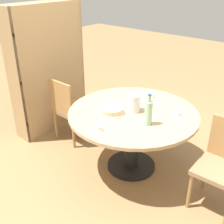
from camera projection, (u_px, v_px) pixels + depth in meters
ground_plane at (131, 166)px, 3.33m from camera, size 14.00×14.00×0.00m
dining_table at (133, 124)px, 3.07m from camera, size 1.39×1.39×0.72m
chair_a at (222, 163)px, 2.61m from camera, size 0.43×0.43×0.87m
chair_b at (70, 108)px, 3.65m from camera, size 0.43×0.43×0.87m
bookshelf at (49, 71)px, 3.83m from camera, size 1.08×0.28×1.73m
coffee_pot at (134, 102)px, 2.97m from camera, size 0.14×0.14×0.23m
water_bottle at (148, 112)px, 2.70m from camera, size 0.08×0.08×0.32m
cake_main at (112, 110)px, 2.96m from camera, size 0.27×0.27×0.06m
cup_a at (100, 129)px, 2.63m from camera, size 0.12×0.12×0.06m
cup_b at (138, 98)px, 3.25m from camera, size 0.12×0.12×0.06m
cup_c at (152, 97)px, 3.30m from camera, size 0.12×0.12×0.06m
cup_d at (178, 114)px, 2.90m from camera, size 0.12×0.12×0.06m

